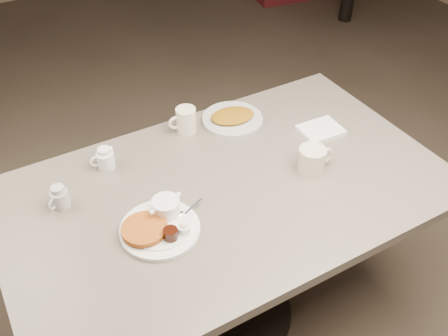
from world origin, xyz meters
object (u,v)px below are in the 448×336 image
diner_table (227,222)px  coffee_mug_far (186,120)px  creamer_left (59,197)px  main_plate (159,224)px  coffee_mug_near (313,159)px  creamer_right (105,159)px  hash_plate (232,118)px

diner_table → coffee_mug_far: size_ratio=13.11×
creamer_left → diner_table: bearing=-20.4°
main_plate → coffee_mug_near: (0.58, -0.01, 0.02)m
coffee_mug_near → main_plate: bearing=179.4°
coffee_mug_near → creamer_right: 0.73m
creamer_left → main_plate: bearing=-47.1°
coffee_mug_near → creamer_left: bearing=162.4°
coffee_mug_far → creamer_right: 0.34m
main_plate → coffee_mug_near: bearing=-0.6°
diner_table → creamer_left: (-0.51, 0.19, 0.21)m
creamer_left → hash_plate: creamer_left is taller
creamer_right → creamer_left: bearing=-149.4°
main_plate → hash_plate: (0.49, 0.39, -0.01)m
coffee_mug_near → diner_table: bearing=167.4°
main_plate → creamer_right: 0.37m
coffee_mug_far → hash_plate: coffee_mug_far is taller
main_plate → hash_plate: main_plate is taller
diner_table → creamer_left: 0.58m
coffee_mug_far → creamer_left: bearing=-162.8°
creamer_left → coffee_mug_far: bearing=17.2°
hash_plate → main_plate: bearing=-141.7°
creamer_left → creamer_right: (0.19, 0.11, -0.00)m
creamer_left → hash_plate: bearing=10.5°
main_plate → coffee_mug_far: (0.30, 0.42, 0.03)m
diner_table → main_plate: 0.34m
main_plate → creamer_left: bearing=132.9°
coffee_mug_near → hash_plate: size_ratio=0.50×
main_plate → diner_table: bearing=12.6°
diner_table → coffee_mug_far: bearing=86.2°
main_plate → coffee_mug_near: 0.58m
diner_table → creamer_right: 0.49m
main_plate → creamer_right: bearing=96.3°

